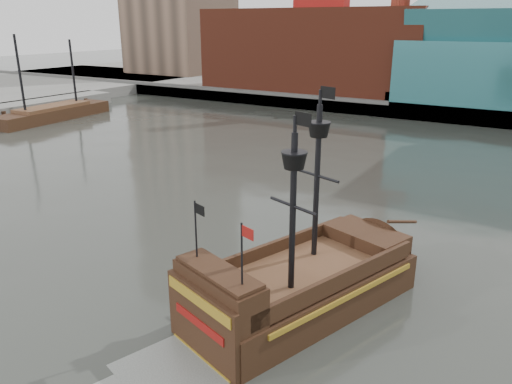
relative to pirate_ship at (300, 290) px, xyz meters
The scene contains 6 objects.
ground 9.14m from the pirate_ship, 155.05° to the right, with size 400.00×400.00×0.00m, color #262824.
promenade_far 88.56m from the pirate_ship, 95.33° to the left, with size 220.00×60.00×2.00m, color slate.
seawall 59.25m from the pirate_ship, 97.98° to the left, with size 220.00×1.00×2.60m, color #4C4C49.
pier 71.21m from the pirate_ship, 158.44° to the left, with size 6.00×40.00×2.00m, color slate.
pirate_ship is the anchor object (origin of this frame).
docked_vessel 64.71m from the pirate_ship, 153.33° to the left, with size 6.12×20.40×13.67m.
Camera 1 is at (18.41, -17.44, 14.71)m, focal length 35.00 mm.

